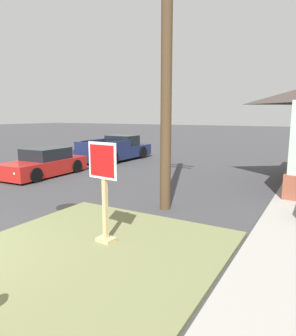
% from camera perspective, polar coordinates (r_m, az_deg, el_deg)
% --- Properties ---
extents(grass_corner_patch, '(4.91, 5.87, 0.08)m').
position_cam_1_polar(grass_corner_patch, '(6.06, -13.26, -16.60)').
color(grass_corner_patch, olive).
rests_on(grass_corner_patch, ground).
extents(stop_sign, '(0.75, 0.31, 2.11)m').
position_cam_1_polar(stop_sign, '(6.34, -8.21, -4.89)').
color(stop_sign, tan).
rests_on(stop_sign, grass_corner_patch).
extents(manhole_cover, '(0.70, 0.70, 0.02)m').
position_cam_1_polar(manhole_cover, '(9.47, -14.74, -7.09)').
color(manhole_cover, black).
rests_on(manhole_cover, ground).
extents(parked_sedan_red, '(2.03, 4.12, 1.25)m').
position_cam_1_polar(parked_sedan_red, '(14.63, -18.92, 0.77)').
color(parked_sedan_red, red).
rests_on(parked_sedan_red, ground).
extents(pickup_truck_navy, '(2.23, 5.15, 1.48)m').
position_cam_1_polar(pickup_truck_navy, '(18.76, -5.97, 3.38)').
color(pickup_truck_navy, '#19234C').
rests_on(pickup_truck_navy, ground).
extents(utility_pole, '(1.65, 0.31, 9.07)m').
position_cam_1_polar(utility_pole, '(8.86, 3.54, 22.82)').
color(utility_pole, '#4C3823').
rests_on(utility_pole, ground).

